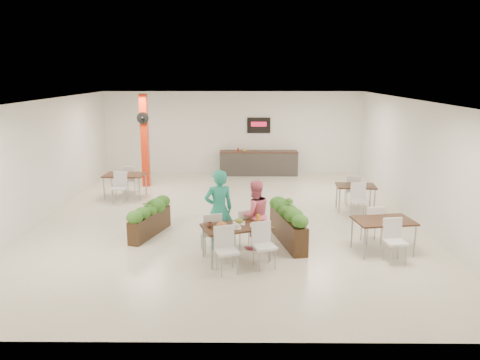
{
  "coord_description": "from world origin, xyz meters",
  "views": [
    {
      "loc": [
        0.41,
        -12.2,
        3.9
      ],
      "look_at": [
        0.32,
        -0.04,
        1.1
      ],
      "focal_mm": 35.0,
      "sensor_mm": 36.0,
      "label": 1
    }
  ],
  "objects_px": {
    "red_column": "(145,140)",
    "main_table": "(236,231)",
    "side_table_c": "(383,225)",
    "side_table_a": "(125,178)",
    "side_table_b": "(356,189)",
    "planter_left": "(150,216)",
    "diner_woman": "(255,215)",
    "planter_right": "(288,222)",
    "diner_man": "(219,210)",
    "service_counter": "(259,162)"
  },
  "relations": [
    {
      "from": "red_column",
      "to": "side_table_b",
      "type": "bearing_deg",
      "value": -23.93
    },
    {
      "from": "service_counter",
      "to": "diner_woman",
      "type": "height_order",
      "value": "service_counter"
    },
    {
      "from": "red_column",
      "to": "service_counter",
      "type": "distance_m",
      "value": 4.56
    },
    {
      "from": "side_table_a",
      "to": "side_table_b",
      "type": "xyz_separation_m",
      "value": [
        7.0,
        -1.42,
        -0.01
      ]
    },
    {
      "from": "red_column",
      "to": "planter_right",
      "type": "height_order",
      "value": "red_column"
    },
    {
      "from": "red_column",
      "to": "planter_left",
      "type": "relative_size",
      "value": 1.88
    },
    {
      "from": "planter_right",
      "to": "side_table_b",
      "type": "relative_size",
      "value": 1.22
    },
    {
      "from": "red_column",
      "to": "diner_man",
      "type": "distance_m",
      "value": 6.65
    },
    {
      "from": "diner_man",
      "to": "side_table_a",
      "type": "height_order",
      "value": "diner_man"
    },
    {
      "from": "red_column",
      "to": "side_table_a",
      "type": "relative_size",
      "value": 1.94
    },
    {
      "from": "red_column",
      "to": "main_table",
      "type": "bearing_deg",
      "value": -63.82
    },
    {
      "from": "main_table",
      "to": "side_table_c",
      "type": "bearing_deg",
      "value": 7.76
    },
    {
      "from": "side_table_a",
      "to": "side_table_c",
      "type": "height_order",
      "value": "same"
    },
    {
      "from": "side_table_b",
      "to": "side_table_c",
      "type": "relative_size",
      "value": 0.99
    },
    {
      "from": "red_column",
      "to": "diner_woman",
      "type": "distance_m",
      "value": 7.05
    },
    {
      "from": "main_table",
      "to": "side_table_a",
      "type": "xyz_separation_m",
      "value": [
        -3.62,
        5.09,
        -0.0
      ]
    },
    {
      "from": "red_column",
      "to": "main_table",
      "type": "xyz_separation_m",
      "value": [
        3.25,
        -6.62,
        -1.01
      ]
    },
    {
      "from": "diner_woman",
      "to": "side_table_c",
      "type": "xyz_separation_m",
      "value": [
        2.83,
        -0.22,
        -0.16
      ]
    },
    {
      "from": "planter_right",
      "to": "side_table_a",
      "type": "distance_m",
      "value": 6.32
    },
    {
      "from": "diner_man",
      "to": "side_table_a",
      "type": "distance_m",
      "value": 5.49
    },
    {
      "from": "service_counter",
      "to": "side_table_b",
      "type": "bearing_deg",
      "value": -61.25
    },
    {
      "from": "side_table_b",
      "to": "side_table_c",
      "type": "height_order",
      "value": "same"
    },
    {
      "from": "planter_left",
      "to": "side_table_b",
      "type": "distance_m",
      "value": 5.92
    },
    {
      "from": "red_column",
      "to": "diner_man",
      "type": "height_order",
      "value": "red_column"
    },
    {
      "from": "red_column",
      "to": "side_table_c",
      "type": "bearing_deg",
      "value": -43.57
    },
    {
      "from": "main_table",
      "to": "service_counter",
      "type": "bearing_deg",
      "value": 84.98
    },
    {
      "from": "main_table",
      "to": "planter_left",
      "type": "distance_m",
      "value": 2.62
    },
    {
      "from": "diner_man",
      "to": "side_table_a",
      "type": "relative_size",
      "value": 1.11
    },
    {
      "from": "main_table",
      "to": "side_table_b",
      "type": "distance_m",
      "value": 4.99
    },
    {
      "from": "red_column",
      "to": "diner_woman",
      "type": "height_order",
      "value": "red_column"
    },
    {
      "from": "red_column",
      "to": "planter_right",
      "type": "xyz_separation_m",
      "value": [
        4.45,
        -5.61,
        -1.13
      ]
    },
    {
      "from": "red_column",
      "to": "diner_woman",
      "type": "bearing_deg",
      "value": -58.44
    },
    {
      "from": "main_table",
      "to": "side_table_a",
      "type": "bearing_deg",
      "value": 125.39
    },
    {
      "from": "red_column",
      "to": "diner_man",
      "type": "relative_size",
      "value": 1.76
    },
    {
      "from": "service_counter",
      "to": "side_table_c",
      "type": "xyz_separation_m",
      "value": [
        2.5,
        -8.04,
        0.14
      ]
    },
    {
      "from": "planter_right",
      "to": "side_table_b",
      "type": "bearing_deg",
      "value": 50.67
    },
    {
      "from": "red_column",
      "to": "diner_man",
      "type": "xyz_separation_m",
      "value": [
        2.86,
        -5.96,
        -0.73
      ]
    },
    {
      "from": "main_table",
      "to": "side_table_a",
      "type": "height_order",
      "value": "same"
    },
    {
      "from": "diner_woman",
      "to": "side_table_a",
      "type": "bearing_deg",
      "value": -67.39
    },
    {
      "from": "diner_woman",
      "to": "planter_left",
      "type": "bearing_deg",
      "value": -38.26
    },
    {
      "from": "side_table_a",
      "to": "side_table_b",
      "type": "distance_m",
      "value": 7.14
    },
    {
      "from": "main_table",
      "to": "diner_woman",
      "type": "distance_m",
      "value": 0.79
    },
    {
      "from": "planter_left",
      "to": "side_table_a",
      "type": "xyz_separation_m",
      "value": [
        -1.49,
        3.58,
        0.14
      ]
    },
    {
      "from": "diner_woman",
      "to": "side_table_c",
      "type": "distance_m",
      "value": 2.84
    },
    {
      "from": "main_table",
      "to": "side_table_c",
      "type": "xyz_separation_m",
      "value": [
        3.24,
        0.44,
        -0.01
      ]
    },
    {
      "from": "main_table",
      "to": "planter_right",
      "type": "bearing_deg",
      "value": 40.03
    },
    {
      "from": "red_column",
      "to": "diner_woman",
      "type": "xyz_separation_m",
      "value": [
        3.66,
        -5.96,
        -0.85
      ]
    },
    {
      "from": "main_table",
      "to": "planter_left",
      "type": "relative_size",
      "value": 1.14
    },
    {
      "from": "diner_woman",
      "to": "side_table_b",
      "type": "height_order",
      "value": "diner_woman"
    },
    {
      "from": "service_counter",
      "to": "side_table_a",
      "type": "xyz_separation_m",
      "value": [
        -4.36,
        -3.39,
        0.14
      ]
    }
  ]
}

